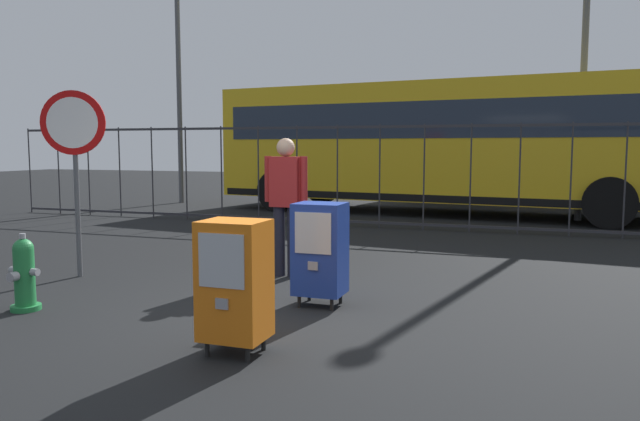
{
  "coord_description": "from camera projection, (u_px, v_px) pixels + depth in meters",
  "views": [
    {
      "loc": [
        2.44,
        -4.89,
        1.57
      ],
      "look_at": [
        0.3,
        1.2,
        0.9
      ],
      "focal_mm": 34.71,
      "sensor_mm": 36.0,
      "label": 1
    }
  ],
  "objects": [
    {
      "name": "newspaper_box_secondary",
      "position": [
        235.0,
        280.0,
        4.65
      ],
      "size": [
        0.48,
        0.42,
        1.02
      ],
      "color": "black",
      "rests_on": "ground_plane"
    },
    {
      "name": "newspaper_box_primary",
      "position": [
        320.0,
        249.0,
        6.07
      ],
      "size": [
        0.48,
        0.42,
        1.02
      ],
      "color": "black",
      "rests_on": "ground_plane"
    },
    {
      "name": "bus_near",
      "position": [
        440.0,
        141.0,
        14.43
      ],
      "size": [
        10.72,
        3.76,
        3.0
      ],
      "rotation": [
        0.0,
        0.0,
        -0.12
      ],
      "color": "gold",
      "rests_on": "ground_plane"
    },
    {
      "name": "stop_sign",
      "position": [
        74.0,
        144.0,
        7.32
      ],
      "size": [
        0.71,
        0.31,
        2.23
      ],
      "color": "#4C4F54",
      "rests_on": "ground_plane"
    },
    {
      "name": "pedestrian",
      "position": [
        286.0,
        199.0,
        7.43
      ],
      "size": [
        0.55,
        0.22,
        1.67
      ],
      "color": "black",
      "rests_on": "ground_plane"
    },
    {
      "name": "ground_plane",
      "position": [
        244.0,
        322.0,
        5.56
      ],
      "size": [
        60.0,
        60.0,
        0.0
      ],
      "primitive_type": "plane",
      "color": "black"
    },
    {
      "name": "fire_hydrant",
      "position": [
        24.0,
        274.0,
        5.92
      ],
      "size": [
        0.33,
        0.31,
        0.75
      ],
      "color": "#1E7238",
      "rests_on": "ground_plane"
    },
    {
      "name": "fence_barrier",
      "position": [
        402.0,
        176.0,
        11.77
      ],
      "size": [
        18.03,
        0.04,
        2.0
      ],
      "color": "#2D2D33",
      "rests_on": "ground_plane"
    },
    {
      "name": "street_light_near_left",
      "position": [
        586.0,
        11.0,
        12.78
      ],
      "size": [
        0.32,
        0.32,
        7.6
      ],
      "color": "#4C4F54",
      "rests_on": "ground_plane"
    },
    {
      "name": "street_light_near_right",
      "position": [
        178.0,
        34.0,
        16.99
      ],
      "size": [
        0.32,
        0.32,
        8.14
      ],
      "color": "#4C4F54",
      "rests_on": "ground_plane"
    },
    {
      "name": "bus_far",
      "position": [
        594.0,
        142.0,
        16.82
      ],
      "size": [
        10.69,
        3.56,
        3.0
      ],
      "rotation": [
        0.0,
        0.0,
        -0.09
      ],
      "color": "beige",
      "rests_on": "ground_plane"
    }
  ]
}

